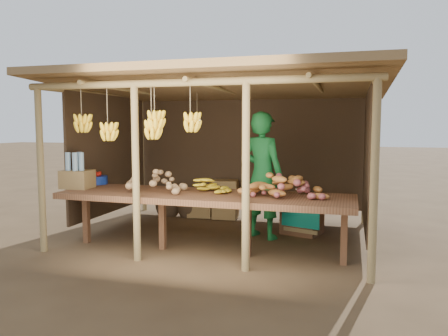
# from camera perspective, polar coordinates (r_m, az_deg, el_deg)

# --- Properties ---
(ground) EXTENTS (60.00, 60.00, 0.00)m
(ground) POSITION_cam_1_polar(r_m,az_deg,el_deg) (6.83, 0.00, -8.80)
(ground) COLOR brown
(ground) RESTS_ON ground
(stall_structure) EXTENTS (4.70, 3.50, 2.43)m
(stall_structure) POSITION_cam_1_polar(r_m,az_deg,el_deg) (6.66, -0.57, 7.53)
(stall_structure) COLOR #9E8451
(stall_structure) RESTS_ON ground
(counter) EXTENTS (3.90, 1.05, 0.80)m
(counter) POSITION_cam_1_polar(r_m,az_deg,el_deg) (5.79, -2.65, -3.96)
(counter) COLOR brown
(counter) RESTS_ON ground
(potato_heap) EXTENTS (0.94, 0.60, 0.36)m
(potato_heap) POSITION_cam_1_polar(r_m,az_deg,el_deg) (6.07, -9.32, -1.26)
(potato_heap) COLOR #A78156
(potato_heap) RESTS_ON counter
(sweet_potato_heap) EXTENTS (1.17, 0.83, 0.36)m
(sweet_potato_heap) POSITION_cam_1_polar(r_m,az_deg,el_deg) (5.61, 7.52, -1.81)
(sweet_potato_heap) COLOR #B26E2D
(sweet_potato_heap) RESTS_ON counter
(onion_heap) EXTENTS (1.00, 0.77, 0.36)m
(onion_heap) POSITION_cam_1_polar(r_m,az_deg,el_deg) (5.52, 8.35, -1.94)
(onion_heap) COLOR #A14F4E
(onion_heap) RESTS_ON counter
(banana_pile) EXTENTS (0.62, 0.49, 0.34)m
(banana_pile) POSITION_cam_1_polar(r_m,az_deg,el_deg) (5.90, -1.90, -1.48)
(banana_pile) COLOR yellow
(banana_pile) RESTS_ON counter
(tomato_basin) EXTENTS (0.36, 0.36, 0.19)m
(tomato_basin) POSITION_cam_1_polar(r_m,az_deg,el_deg) (6.98, -16.41, -1.39)
(tomato_basin) COLOR navy
(tomato_basin) RESTS_ON counter
(bottle_box) EXTENTS (0.43, 0.35, 0.52)m
(bottle_box) POSITION_cam_1_polar(r_m,az_deg,el_deg) (6.58, -18.63, -0.80)
(bottle_box) COLOR olive
(bottle_box) RESTS_ON counter
(vendor) EXTENTS (0.82, 0.70, 1.90)m
(vendor) POSITION_cam_1_polar(r_m,az_deg,el_deg) (6.58, 5.05, -0.94)
(vendor) COLOR #17672C
(vendor) RESTS_ON ground
(tarp_crate) EXTENTS (0.75, 0.69, 0.73)m
(tarp_crate) POSITION_cam_1_polar(r_m,az_deg,el_deg) (6.99, 10.16, -6.02)
(tarp_crate) COLOR brown
(tarp_crate) RESTS_ON ground
(carton_stack) EXTENTS (0.95, 0.40, 0.70)m
(carton_stack) POSITION_cam_1_polar(r_m,az_deg,el_deg) (7.96, -0.89, -4.46)
(carton_stack) COLOR olive
(carton_stack) RESTS_ON ground
(burlap_sacks) EXTENTS (0.93, 0.49, 0.66)m
(burlap_sacks) POSITION_cam_1_polar(r_m,az_deg,el_deg) (8.24, -5.90, -4.30)
(burlap_sacks) COLOR #473321
(burlap_sacks) RESTS_ON ground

